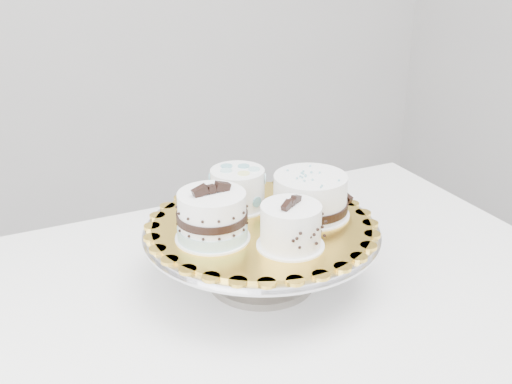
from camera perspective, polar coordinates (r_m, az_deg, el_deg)
name	(u,v)px	position (r m, az deg, el deg)	size (l,w,h in m)	color
table	(250,336)	(1.10, -0.56, -12.65)	(1.15, 0.79, 0.75)	white
cake_stand	(262,244)	(1.04, 0.50, -4.69)	(0.38, 0.38, 0.10)	gray
cake_board	(262,225)	(1.02, 0.50, -2.97)	(0.35, 0.35, 0.01)	gold
cake_swirl	(291,227)	(0.94, 3.11, -3.13)	(0.12, 0.12, 0.08)	white
cake_banded	(212,218)	(0.96, -3.92, -2.31)	(0.11, 0.11, 0.09)	white
cake_dots	(238,188)	(1.07, -1.65, 0.35)	(0.12, 0.12, 0.07)	white
cake_ribbon	(311,197)	(1.04, 4.88, -0.40)	(0.14, 0.14, 0.07)	white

